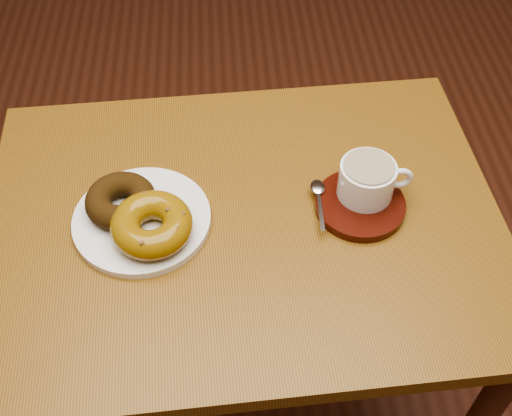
{
  "coord_description": "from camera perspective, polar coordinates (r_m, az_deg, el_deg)",
  "views": [
    {
      "loc": [
        -0.03,
        -0.64,
        1.6
      ],
      "look_at": [
        0.02,
        0.03,
        0.81
      ],
      "focal_mm": 45.0,
      "sensor_mm": 36.0,
      "label": 1
    }
  ],
  "objects": [
    {
      "name": "donut_caramel",
      "position": [
        1.0,
        -9.27,
        -1.48
      ],
      "size": [
        0.13,
        0.13,
        0.05
      ],
      "rotation": [
        0.0,
        0.0,
        -0.02
      ],
      "color": "#86600E",
      "rests_on": "donut_plate"
    },
    {
      "name": "saucer",
      "position": [
        1.07,
        9.22,
        0.28
      ],
      "size": [
        0.18,
        0.18,
        0.02
      ],
      "primitive_type": "cylinder",
      "rotation": [
        0.0,
        0.0,
        0.29
      ],
      "color": "#350D07",
      "rests_on": "cafe_table"
    },
    {
      "name": "coffee_cup",
      "position": [
        1.05,
        9.91,
        2.51
      ],
      "size": [
        0.12,
        0.09,
        0.06
      ],
      "rotation": [
        0.0,
        0.0,
        -0.04
      ],
      "color": "white",
      "rests_on": "saucer"
    },
    {
      "name": "teaspoon",
      "position": [
        1.06,
        5.55,
        1.47
      ],
      "size": [
        0.02,
        0.11,
        0.01
      ],
      "rotation": [
        0.0,
        0.0,
        -0.03
      ],
      "color": "silver",
      "rests_on": "saucer"
    },
    {
      "name": "donut_cinnamon",
      "position": [
        1.05,
        -11.93,
        0.64
      ],
      "size": [
        0.14,
        0.14,
        0.04
      ],
      "primitive_type": "torus",
      "rotation": [
        0.0,
        0.0,
        -0.24
      ],
      "color": "#34200A",
      "rests_on": "donut_plate"
    },
    {
      "name": "donut_plate",
      "position": [
        1.05,
        -10.1,
        -1.04
      ],
      "size": [
        0.26,
        0.26,
        0.01
      ],
      "primitive_type": "cylinder",
      "rotation": [
        0.0,
        0.0,
        0.18
      ],
      "color": "white",
      "rests_on": "cafe_table"
    },
    {
      "name": "cafe_table",
      "position": [
        1.15,
        -1.0,
        -4.78
      ],
      "size": [
        0.87,
        0.67,
        0.79
      ],
      "rotation": [
        0.0,
        0.0,
        0.05
      ],
      "color": "brown",
      "rests_on": "ground"
    }
  ]
}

